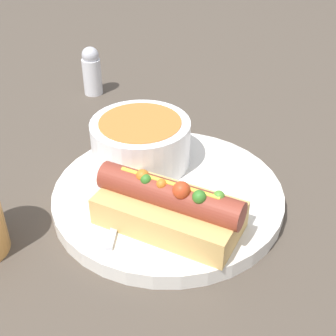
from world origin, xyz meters
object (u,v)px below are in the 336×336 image
(salt_shaker, at_px, (92,71))
(soup_bowl, at_px, (141,140))
(spoon, at_px, (129,173))
(hot_dog, at_px, (169,207))

(salt_shaker, bearing_deg, soup_bowl, -62.45)
(soup_bowl, height_order, spoon, soup_bowl)
(hot_dog, distance_m, soup_bowl, 0.12)
(hot_dog, distance_m, spoon, 0.10)
(soup_bowl, distance_m, spoon, 0.04)
(soup_bowl, height_order, salt_shaker, salt_shaker)
(hot_dog, xyz_separation_m, spoon, (-0.06, 0.08, -0.02))
(spoon, distance_m, salt_shaker, 0.27)
(spoon, bearing_deg, hot_dog, -145.97)
(spoon, height_order, salt_shaker, salt_shaker)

